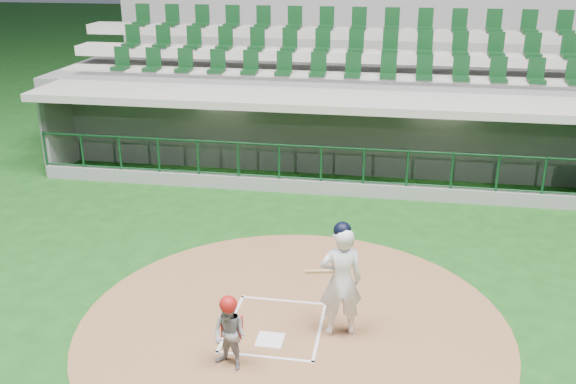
% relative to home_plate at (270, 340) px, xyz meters
% --- Properties ---
extents(ground, '(120.00, 120.00, 0.00)m').
position_rel_home_plate_xyz_m(ground, '(0.00, 0.70, -0.02)').
color(ground, '#124213').
rests_on(ground, ground).
extents(dirt_circle, '(7.20, 7.20, 0.01)m').
position_rel_home_plate_xyz_m(dirt_circle, '(0.30, 0.50, -0.02)').
color(dirt_circle, brown).
rests_on(dirt_circle, ground).
extents(home_plate, '(0.43, 0.43, 0.02)m').
position_rel_home_plate_xyz_m(home_plate, '(0.00, 0.00, 0.00)').
color(home_plate, white).
rests_on(home_plate, dirt_circle).
extents(batter_box_chalk, '(1.55, 1.80, 0.01)m').
position_rel_home_plate_xyz_m(batter_box_chalk, '(0.00, 0.40, -0.00)').
color(batter_box_chalk, white).
rests_on(batter_box_chalk, ground).
extents(dugout_structure, '(16.40, 3.70, 3.00)m').
position_rel_home_plate_xyz_m(dugout_structure, '(0.10, 8.51, 0.94)').
color(dugout_structure, slate).
rests_on(dugout_structure, ground).
extents(seating_deck, '(17.00, 6.72, 5.15)m').
position_rel_home_plate_xyz_m(seating_deck, '(0.00, 11.61, 1.40)').
color(seating_deck, slate).
rests_on(seating_deck, ground).
extents(batter, '(0.93, 0.96, 1.97)m').
position_rel_home_plate_xyz_m(batter, '(1.07, 0.41, 0.97)').
color(batter, white).
rests_on(batter, dirt_circle).
extents(catcher, '(0.67, 0.61, 1.21)m').
position_rel_home_plate_xyz_m(catcher, '(-0.45, -0.77, 0.59)').
color(catcher, gray).
rests_on(catcher, dirt_circle).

